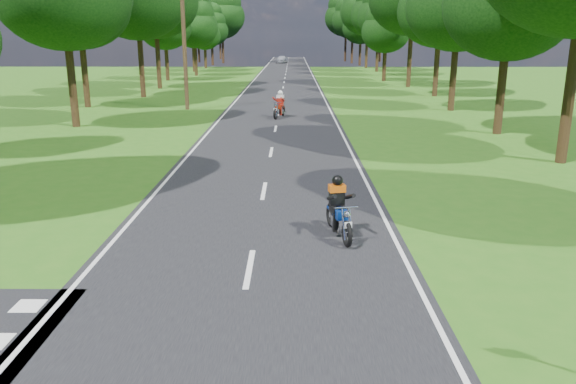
{
  "coord_description": "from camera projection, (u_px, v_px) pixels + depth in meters",
  "views": [
    {
      "loc": [
        0.88,
        -8.69,
        4.64
      ],
      "look_at": [
        0.78,
        4.0,
        1.1
      ],
      "focal_mm": 35.0,
      "sensor_mm": 36.0,
      "label": 1
    }
  ],
  "objects": [
    {
      "name": "treeline",
      "position": [
        298.0,
        3.0,
        65.25
      ],
      "size": [
        40.0,
        115.35,
        14.78
      ],
      "color": "black",
      "rests_on": "ground"
    },
    {
      "name": "rider_near_blue",
      "position": [
        339.0,
        207.0,
        13.25
      ],
      "size": [
        0.9,
        1.82,
        1.45
      ],
      "primitive_type": null,
      "rotation": [
        0.0,
        0.0,
        0.19
      ],
      "color": "navy",
      "rests_on": "main_road"
    },
    {
      "name": "rider_far_red",
      "position": [
        279.0,
        104.0,
        32.63
      ],
      "size": [
        1.07,
        1.97,
        1.56
      ],
      "primitive_type": null,
      "rotation": [
        0.0,
        0.0,
        -0.25
      ],
      "color": "#A7270C",
      "rests_on": "main_road"
    },
    {
      "name": "road_markings",
      "position": [
        282.0,
        84.0,
        55.98
      ],
      "size": [
        7.4,
        140.0,
        0.01
      ],
      "color": "silver",
      "rests_on": "main_road"
    },
    {
      "name": "telegraph_pole",
      "position": [
        184.0,
        45.0,
        35.55
      ],
      "size": [
        1.2,
        0.26,
        8.0
      ],
      "color": "#382616",
      "rests_on": "ground"
    },
    {
      "name": "main_road",
      "position": [
        284.0,
        82.0,
        57.78
      ],
      "size": [
        7.0,
        140.0,
        0.02
      ],
      "primitive_type": "cube",
      "color": "black",
      "rests_on": "ground"
    },
    {
      "name": "ground",
      "position": [
        241.0,
        316.0,
        9.63
      ],
      "size": [
        160.0,
        160.0,
        0.0
      ],
      "primitive_type": "plane",
      "color": "#295F15",
      "rests_on": "ground"
    },
    {
      "name": "distant_car",
      "position": [
        282.0,
        59.0,
        98.21
      ],
      "size": [
        2.42,
        4.19,
        1.34
      ],
      "primitive_type": "imported",
      "rotation": [
        0.0,
        0.0,
        -0.22
      ],
      "color": "silver",
      "rests_on": "main_road"
    }
  ]
}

